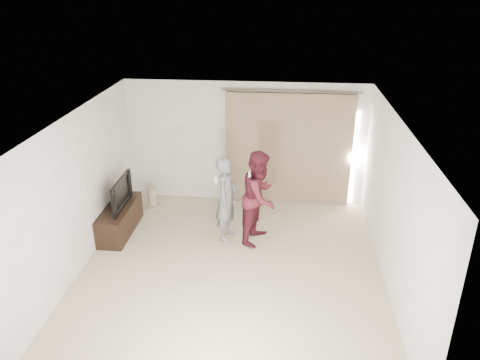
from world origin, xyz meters
name	(u,v)px	position (x,y,z in m)	size (l,w,h in m)	color
floor	(231,271)	(0.00, 0.00, 0.00)	(5.50, 5.50, 0.00)	#C4B693
wall_back	(246,143)	(0.00, 2.75, 1.30)	(5.00, 0.04, 2.60)	beige
wall_left	(76,195)	(-2.50, 0.00, 1.30)	(0.04, 5.50, 2.60)	beige
ceiling	(230,121)	(0.00, 0.00, 2.60)	(5.00, 5.50, 0.01)	white
curtain	(289,150)	(0.91, 2.68, 1.20)	(2.80, 0.11, 2.46)	#9F8661
tv_console	(120,219)	(-2.27, 1.09, 0.27)	(0.48, 1.39, 0.54)	black
tv	(117,193)	(-2.27, 1.09, 0.83)	(1.00, 0.13, 0.58)	black
scratching_post	(152,199)	(-1.93, 2.16, 0.18)	(0.33, 0.33, 0.45)	tan
person_man	(227,199)	(-0.20, 1.08, 0.80)	(0.49, 0.64, 1.59)	slate
person_woman	(260,197)	(0.40, 1.08, 0.87)	(0.90, 1.01, 1.74)	#551824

